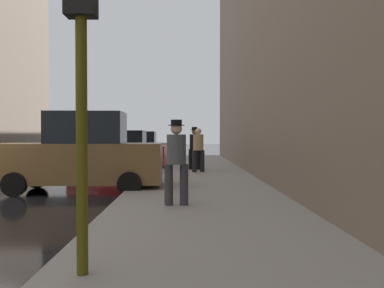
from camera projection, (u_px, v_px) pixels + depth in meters
The scene contains 9 objects.
sidewalk at pixel (203, 199), 10.19m from camera, with size 4.00×40.00×0.15m, color gray.
parked_bronze_suv at pixel (82, 155), 12.06m from camera, with size 4.64×2.14×2.25m.
parked_red_hatchback at pixel (120, 151), 19.11m from camera, with size 4.24×2.13×1.79m.
parked_silver_sedan at pixel (137, 147), 25.90m from camera, with size 4.21×2.09×1.79m.
fire_hydrant at pixel (156, 163), 16.42m from camera, with size 0.42×0.22×0.70m.
traffic_light at pixel (81, 26), 4.45m from camera, with size 0.32×0.32×3.60m.
pedestrian_with_fedora at pixel (194, 146), 17.80m from camera, with size 0.53×0.48×1.78m.
pedestrian_in_tan_coat at pixel (198, 148), 16.64m from camera, with size 0.53×0.48×1.71m.
pedestrian_with_beanie at pixel (176, 158), 8.88m from camera, with size 0.51×0.43×1.78m.
Camera 1 is at (5.59, -10.15, 1.63)m, focal length 40.00 mm.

